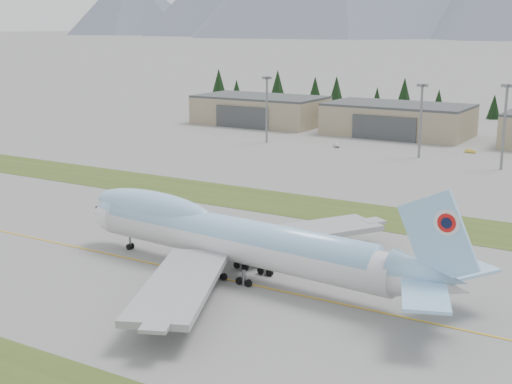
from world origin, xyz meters
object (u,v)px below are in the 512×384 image
Objects in this scene: boeing_747_freighter at (234,238)px; service_vehicle_b at (470,153)px; service_vehicle_a at (336,147)px; hangar_center at (398,120)px; hangar_left at (260,110)px.

service_vehicle_b is at bearing 93.36° from boeing_747_freighter.
service_vehicle_a is (-35.58, 114.15, -5.84)m from boeing_747_freighter.
boeing_747_freighter is at bearing -79.23° from hangar_center.
boeing_747_freighter is 1.40× the size of hangar_center.
boeing_747_freighter reaches higher than service_vehicle_a.
service_vehicle_a is at bearing 99.13° from service_vehicle_b.
service_vehicle_a is (-7.48, -33.53, -5.39)m from hangar_center.
hangar_left and hangar_center have the same top height.
boeing_747_freighter is at bearing -103.42° from service_vehicle_a.
hangar_center is (-28.10, 147.68, -0.46)m from boeing_747_freighter.
service_vehicle_b is at bearing -35.82° from hangar_center.
hangar_left is at bearing 180.00° from hangar_center.
hangar_left reaches higher than service_vehicle_a.
service_vehicle_a is at bearing -35.21° from hangar_left.
boeing_747_freighter is 1.40× the size of hangar_left.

